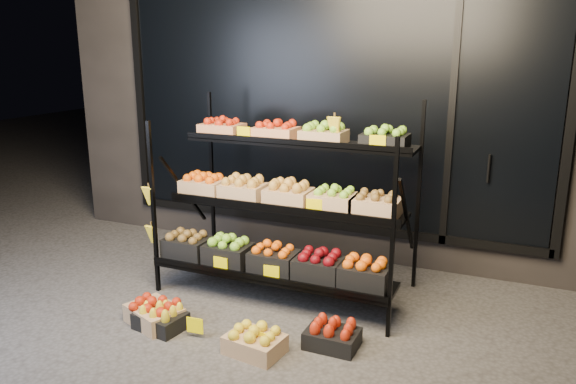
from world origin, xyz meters
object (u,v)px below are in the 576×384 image
at_px(display_rack, 282,205).
at_px(floor_crate_midleft, 160,318).
at_px(floor_crate_midright, 255,341).
at_px(floor_crate_left, 154,312).

distance_m(display_rack, floor_crate_midleft, 1.34).
xyz_separation_m(display_rack, floor_crate_midleft, (-0.59, -0.98, -0.70)).
distance_m(display_rack, floor_crate_midright, 1.25).
bearing_deg(floor_crate_midright, floor_crate_left, -176.63).
bearing_deg(floor_crate_midright, floor_crate_midleft, -174.15).
bearing_deg(floor_crate_midleft, display_rack, 68.35).
bearing_deg(floor_crate_midleft, floor_crate_left, 163.02).
height_order(floor_crate_left, floor_crate_midleft, floor_crate_left).
xyz_separation_m(floor_crate_midleft, floor_crate_midright, (0.82, -0.03, 0.00)).
bearing_deg(display_rack, floor_crate_left, -125.76).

